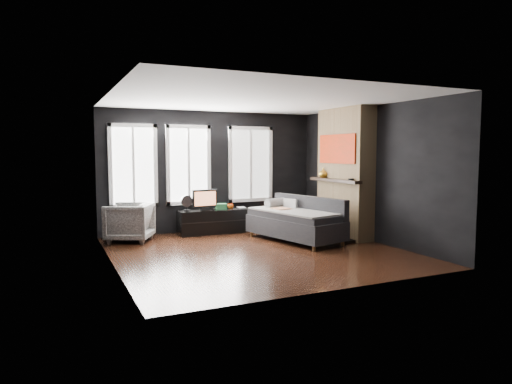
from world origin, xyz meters
name	(u,v)px	position (x,y,z in m)	size (l,w,h in m)	color
floor	(258,252)	(0.00, 0.00, 0.00)	(5.00, 5.00, 0.00)	black
ceiling	(258,100)	(0.00, 0.00, 2.70)	(5.00, 5.00, 0.00)	white
wall_back	(212,171)	(0.00, 2.50, 1.35)	(5.00, 0.02, 2.70)	black
wall_left	(112,180)	(-2.50, 0.00, 1.35)	(0.02, 5.00, 2.70)	black
wall_right	(371,174)	(2.50, 0.00, 1.35)	(0.02, 5.00, 2.70)	black
windows	(192,125)	(-0.45, 2.46, 2.38)	(4.00, 0.16, 1.76)	white
fireplace	(345,173)	(2.30, 0.60, 1.35)	(0.70, 1.62, 2.70)	#93724C
sofa	(295,219)	(1.10, 0.60, 0.45)	(1.04, 2.07, 0.89)	#27272A
stripe_pillow	(291,207)	(1.24, 1.03, 0.64)	(0.08, 0.32, 0.32)	gray
armchair	(129,220)	(-1.94, 1.94, 0.43)	(0.83, 0.77, 0.85)	silver
media_console	(213,221)	(-0.12, 2.10, 0.26)	(1.53, 0.48, 0.53)	black
monitor	(205,198)	(-0.31, 2.07, 0.78)	(0.57, 0.12, 0.51)	black
desk_fan	(187,203)	(-0.72, 2.07, 0.70)	(0.25, 0.25, 0.35)	#A2A2A2
mug	(230,206)	(0.29, 2.08, 0.59)	(0.13, 0.10, 0.13)	#E45A11
book	(237,203)	(0.48, 2.13, 0.64)	(0.17, 0.02, 0.23)	tan
storage_box	(221,206)	(0.07, 2.07, 0.59)	(0.23, 0.15, 0.13)	#276E3C
mantel_vase	(323,173)	(2.05, 1.05, 1.33)	(0.20, 0.21, 0.20)	yellow
mantel_clock	(351,179)	(2.05, 0.05, 1.25)	(0.11, 0.11, 0.04)	black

